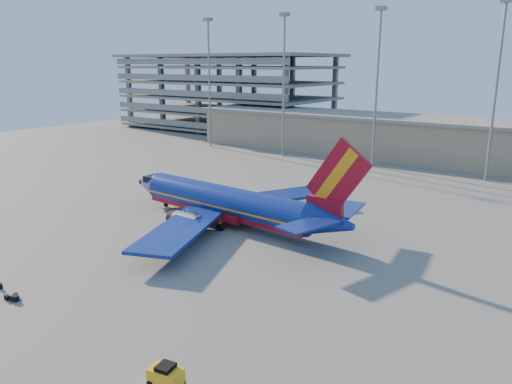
% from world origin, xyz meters
% --- Properties ---
extents(ground, '(220.00, 220.00, 0.00)m').
position_xyz_m(ground, '(0.00, 0.00, 0.00)').
color(ground, slate).
rests_on(ground, ground).
extents(terminal_building, '(122.00, 16.00, 8.50)m').
position_xyz_m(terminal_building, '(10.00, 58.00, 4.32)').
color(terminal_building, gray).
rests_on(terminal_building, ground).
extents(parking_garage, '(62.00, 32.00, 21.40)m').
position_xyz_m(parking_garage, '(-62.00, 74.05, 11.73)').
color(parking_garage, slate).
rests_on(parking_garage, ground).
extents(light_mast_row, '(101.60, 1.60, 28.65)m').
position_xyz_m(light_mast_row, '(5.00, 46.00, 17.55)').
color(light_mast_row, gray).
rests_on(light_mast_row, ground).
extents(aircraft_main, '(35.46, 34.05, 12.00)m').
position_xyz_m(aircraft_main, '(-5.24, 3.30, 2.56)').
color(aircraft_main, navy).
rests_on(aircraft_main, ground).
extents(baggage_tug, '(2.24, 1.58, 1.48)m').
position_xyz_m(baggage_tug, '(11.10, -23.76, 0.77)').
color(baggage_tug, '#FDB116').
rests_on(baggage_tug, ground).
extents(luggage_pile, '(3.98, 2.45, 0.53)m').
position_xyz_m(luggage_pile, '(-8.57, -23.42, 0.23)').
color(luggage_pile, black).
rests_on(luggage_pile, ground).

